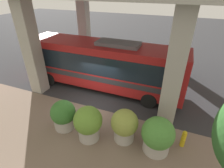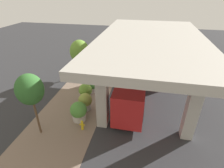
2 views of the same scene
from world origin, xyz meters
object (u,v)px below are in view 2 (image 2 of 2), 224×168
object	(u,v)px
planter_back	(92,86)
fire_hydrant	(82,125)
street_tree_far	(30,90)
street_tree_near	(80,52)
bus	(133,81)
planter_front	(86,92)
planter_extra	(85,101)
planter_middle	(79,111)

from	to	relation	value
planter_back	fire_hydrant	bearing A→B (deg)	-80.34
planter_back	street_tree_far	bearing A→B (deg)	-107.74
fire_hydrant	street_tree_near	world-z (taller)	street_tree_near
bus	planter_back	bearing A→B (deg)	177.79
planter_front	street_tree_near	xyz separation A→B (m)	(-2.36, 5.13, 2.57)
street_tree_near	planter_back	bearing A→B (deg)	-54.04
planter_front	street_tree_near	distance (m)	6.20
planter_extra	street_tree_near	world-z (taller)	street_tree_near
fire_hydrant	planter_front	xyz separation A→B (m)	(-1.23, 4.48, 0.50)
bus	planter_middle	bearing A→B (deg)	-133.12
fire_hydrant	planter_middle	distance (m)	1.45
planter_front	planter_middle	distance (m)	3.35
planter_extra	planter_back	bearing A→B (deg)	96.56
fire_hydrant	street_tree_far	world-z (taller)	street_tree_far
planter_middle	street_tree_far	world-z (taller)	street_tree_far
planter_extra	street_tree_near	distance (m)	7.87
street_tree_far	planter_front	bearing A→B (deg)	69.26
fire_hydrant	planter_extra	distance (m)	2.90
bus	street_tree_near	bearing A→B (deg)	153.12
planter_extra	bus	bearing A→B (deg)	35.58
planter_back	planter_extra	world-z (taller)	planter_extra
planter_extra	planter_front	bearing A→B (deg)	108.61
fire_hydrant	planter_middle	bearing A→B (deg)	121.95
planter_middle	planter_back	distance (m)	4.93
fire_hydrant	street_tree_far	bearing A→B (deg)	-162.37
street_tree_far	fire_hydrant	bearing A→B (deg)	17.63
planter_front	planter_back	world-z (taller)	planter_front
planter_front	street_tree_far	xyz separation A→B (m)	(-2.10, -5.54, 3.24)
planter_middle	planter_extra	world-z (taller)	planter_middle
planter_middle	street_tree_near	xyz separation A→B (m)	(-2.86, 8.44, 2.63)
bus	street_tree_far	world-z (taller)	street_tree_far
fire_hydrant	planter_extra	bearing A→B (deg)	103.27
fire_hydrant	street_tree_far	size ratio (longest dim) A/B	0.18
planter_front	street_tree_near	bearing A→B (deg)	114.70
planter_extra	street_tree_near	xyz separation A→B (m)	(-2.93, 6.82, 2.62)
bus	street_tree_near	distance (m)	8.33
bus	street_tree_far	bearing A→B (deg)	-135.28
planter_middle	bus	bearing A→B (deg)	46.88
planter_front	planter_middle	xyz separation A→B (m)	(0.50, -3.31, -0.06)
street_tree_near	planter_extra	bearing A→B (deg)	-66.76
planter_back	street_tree_far	xyz separation A→B (m)	(-2.29, -7.15, 3.37)
fire_hydrant	street_tree_far	distance (m)	5.11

